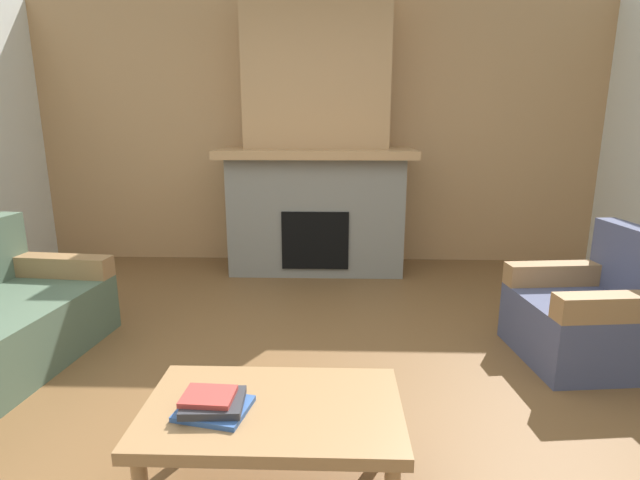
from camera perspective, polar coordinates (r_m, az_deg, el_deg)
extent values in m
plane|color=brown|center=(2.77, -2.57, -19.13)|extent=(9.00, 9.00, 0.00)
cube|color=tan|center=(5.32, -0.25, 12.13)|extent=(6.00, 0.12, 2.70)
cube|color=gray|center=(5.00, -0.41, 3.08)|extent=(1.70, 0.70, 1.15)
cube|color=black|center=(4.72, -0.56, 0.00)|extent=(0.64, 0.08, 0.56)
cube|color=tan|center=(4.87, -0.44, 10.09)|extent=(1.90, 0.82, 0.08)
cube|color=tan|center=(5.03, -0.39, 19.05)|extent=(1.40, 0.50, 1.47)
cube|color=#997047|center=(4.05, -28.44, -2.64)|extent=(0.85, 0.24, 0.15)
cube|color=#474C6B|center=(3.61, 28.18, -9.12)|extent=(0.83, 0.83, 0.40)
cube|color=#474C6B|center=(3.65, 33.06, -2.41)|extent=(0.22, 0.77, 0.45)
cube|color=#997047|center=(3.77, 26.20, -3.52)|extent=(0.77, 0.22, 0.15)
cube|color=#997047|center=(3.28, 31.57, -6.63)|extent=(0.77, 0.22, 0.15)
cube|color=#997047|center=(2.02, -5.50, -19.14)|extent=(1.00, 0.60, 0.05)
cylinder|color=#997047|center=(2.43, -15.62, -19.56)|extent=(0.06, 0.06, 0.38)
cylinder|color=#997047|center=(2.34, 6.93, -20.50)|extent=(0.06, 0.06, 0.38)
cube|color=#335699|center=(2.00, -12.19, -18.59)|extent=(0.29, 0.26, 0.02)
cube|color=#2D2D33|center=(1.99, -12.27, -17.98)|extent=(0.23, 0.21, 0.03)
cube|color=#B23833|center=(1.98, -12.83, -17.29)|extent=(0.20, 0.16, 0.02)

